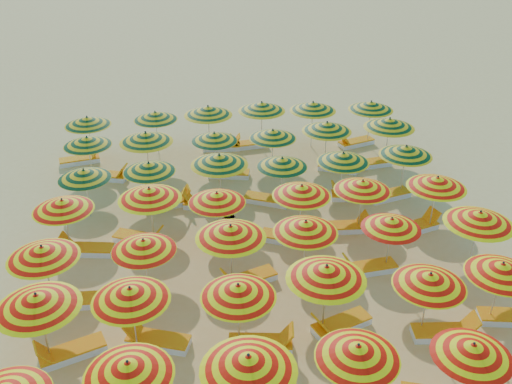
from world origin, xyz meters
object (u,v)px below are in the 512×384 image
umbrella_12 (42,252)px  lounger_11 (71,301)px  umbrella_22 (362,186)px  lounger_5 (71,352)px  umbrella_40 (313,106)px  umbrella_18 (63,205)px  umbrella_28 (343,158)px  lounger_24 (388,195)px  umbrella_39 (262,107)px  lounger_19 (416,227)px  lounger_26 (228,173)px  umbrella_33 (273,134)px  umbrella_36 (87,121)px  umbrella_7 (130,294)px  lounger_29 (81,160)px  lounger_9 (445,332)px  lounger_15 (139,238)px  lounger_14 (86,249)px  umbrella_16 (391,223)px  umbrella_4 (473,350)px  umbrella_9 (326,273)px  lounger_7 (262,343)px  umbrella_25 (149,167)px  umbrella_30 (87,141)px  umbrella_1 (128,369)px  umbrella_24 (84,174)px  umbrella_41 (371,106)px  lounger_30 (222,146)px  lounger_6 (157,340)px  lounger_22 (268,199)px  lounger_28 (373,163)px  lounger_25 (108,176)px  umbrella_27 (282,162)px  lounger_31 (249,144)px  umbrella_26 (219,160)px  umbrella_31 (146,137)px  umbrella_32 (214,137)px  lounger_17 (287,238)px  umbrella_10 (430,280)px  umbrella_38 (208,111)px  lounger_27 (339,167)px  umbrella_19 (149,194)px  umbrella_2 (248,363)px  lounger_13 (368,268)px  umbrella_14 (231,232)px  umbrella_35 (389,123)px  lounger_21 (205,203)px  umbrella_3 (358,352)px  umbrella_17 (480,218)px  lounger_12 (248,279)px  beachgoer_b (229,225)px  lounger_16 (233,237)px

umbrella_12 → lounger_11: bearing=-5.8°
umbrella_22 → lounger_5: bearing=-151.8°
umbrella_40 → umbrella_18: bearing=-142.9°
umbrella_28 → lounger_24: size_ratio=1.42×
umbrella_39 → lounger_11: 12.73m
lounger_19 → lounger_26: 8.06m
umbrella_22 → umbrella_33: bearing=116.0°
umbrella_36 → lounger_11: 10.15m
umbrella_7 → umbrella_39: bearing=67.9°
lounger_26 → lounger_29: (-6.32, 2.14, 0.00)m
lounger_9 → lounger_15: size_ratio=0.98×
lounger_14 → umbrella_40: bearing=-131.3°
umbrella_16 → umbrella_4: bearing=-89.8°
umbrella_9 → lounger_7: bearing=-166.0°
umbrella_25 → umbrella_30: size_ratio=1.23×
umbrella_1 → umbrella_24: (-2.19, 9.64, -0.09)m
umbrella_41 → lounger_30: 7.05m
lounger_5 → lounger_7: (5.02, -0.34, 0.00)m
umbrella_40 → lounger_5: 15.42m
umbrella_25 → lounger_6: 7.40m
lounger_14 → lounger_22: (6.53, 2.54, 0.00)m
umbrella_22 → lounger_28: umbrella_22 is taller
lounger_19 → lounger_25: same height
umbrella_27 → lounger_14: 7.61m
umbrella_4 → lounger_5: (-9.46, 2.78, -1.57)m
umbrella_28 → lounger_25: bearing=161.7°
lounger_5 → lounger_31: same height
umbrella_26 → umbrella_28: 4.64m
lounger_14 → umbrella_31: bearing=-102.1°
umbrella_33 → lounger_6: bearing=-115.8°
umbrella_32 → lounger_17: bearing=-68.7°
umbrella_10 → umbrella_31: 12.63m
lounger_14 → lounger_26: size_ratio=0.99×
umbrella_38 → umbrella_28: bearing=-47.1°
umbrella_41 → lounger_29: umbrella_41 is taller
lounger_24 → lounger_27: 2.91m
umbrella_19 → lounger_7: 6.43m
umbrella_2 → lounger_13: 7.19m
umbrella_1 → lounger_13: size_ratio=1.22×
umbrella_14 → lounger_22: (1.84, 4.89, -1.81)m
lounger_22 → umbrella_35: bearing=49.5°
umbrella_1 → umbrella_19: size_ratio=0.81×
lounger_9 → lounger_21: size_ratio=0.98×
umbrella_3 → umbrella_41: (4.93, 14.77, 0.11)m
umbrella_33 → lounger_21: (-2.97, -2.44, -1.67)m
umbrella_17 → lounger_19: umbrella_17 is taller
lounger_12 → beachgoer_b: size_ratio=1.15×
lounger_5 → lounger_16: same height
umbrella_33 → lounger_26: umbrella_33 is taller
umbrella_9 → lounger_31: 12.63m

